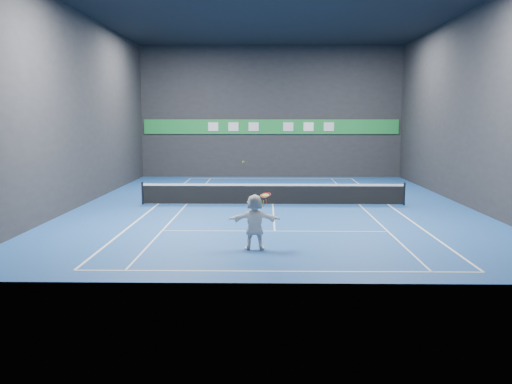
{
  "coord_description": "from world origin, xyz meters",
  "views": [
    {
      "loc": [
        -0.31,
        -26.76,
        4.07
      ],
      "look_at": [
        -0.67,
        -6.9,
        1.5
      ],
      "focal_mm": 40.0,
      "sensor_mm": 36.0,
      "label": 1
    }
  ],
  "objects_px": {
    "tennis_net": "(273,193)",
    "tennis_racket": "(266,196)",
    "tennis_ball": "(243,162)",
    "player": "(255,222)"
  },
  "relations": [
    {
      "from": "player",
      "to": "tennis_racket",
      "type": "bearing_deg",
      "value": -174.97
    },
    {
      "from": "tennis_racket",
      "to": "tennis_ball",
      "type": "bearing_deg",
      "value": 176.08
    },
    {
      "from": "tennis_ball",
      "to": "tennis_net",
      "type": "distance_m",
      "value": 9.52
    },
    {
      "from": "player",
      "to": "tennis_net",
      "type": "distance_m",
      "value": 9.33
    },
    {
      "from": "player",
      "to": "tennis_racket",
      "type": "relative_size",
      "value": 3.6
    },
    {
      "from": "tennis_net",
      "to": "tennis_racket",
      "type": "distance_m",
      "value": 9.33
    },
    {
      "from": "tennis_ball",
      "to": "player",
      "type": "bearing_deg",
      "value": -15.24
    },
    {
      "from": "tennis_net",
      "to": "tennis_racket",
      "type": "bearing_deg",
      "value": -92.05
    },
    {
      "from": "tennis_net",
      "to": "tennis_racket",
      "type": "relative_size",
      "value": 25.73
    },
    {
      "from": "tennis_net",
      "to": "tennis_racket",
      "type": "height_order",
      "value": "tennis_racket"
    }
  ]
}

